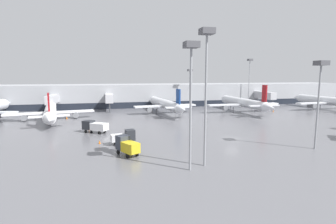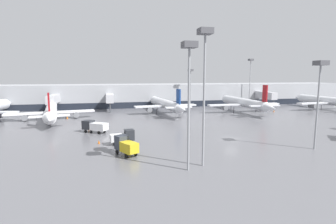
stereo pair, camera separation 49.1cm
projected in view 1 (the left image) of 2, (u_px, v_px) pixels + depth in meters
The scene contains 18 objects.
ground_plane at pixel (232, 139), 52.38m from camera, with size 320.00×320.00×0.00m, color slate.
terminal_building at pixel (165, 95), 111.36m from camera, with size 160.00×27.87×9.00m.
parked_jet_0 at pixel (165, 104), 87.31m from camera, with size 21.21×35.00×8.75m.
parked_jet_1 at pixel (244, 103), 90.23m from camera, with size 26.12×34.87×9.82m.
parked_jet_2 at pixel (51, 111), 75.22m from camera, with size 24.22×38.95×8.51m.
parked_jet_3 at pixel (329, 101), 97.26m from camera, with size 27.57×34.60×10.28m.
service_truck_0 at pixel (95, 126), 58.00m from camera, with size 5.90×4.96×2.66m.
service_truck_1 at pixel (124, 137), 48.41m from camera, with size 4.55×2.45×2.65m.
service_truck_2 at pixel (127, 145), 41.75m from camera, with size 3.75×4.86×2.98m.
traffic_cone_0 at pixel (67, 118), 76.78m from camera, with size 0.51×0.51×0.74m.
traffic_cone_1 at pixel (89, 129), 61.24m from camera, with size 0.41×0.41×0.65m.
traffic_cone_2 at pixel (100, 142), 48.89m from camera, with size 0.40×0.40×0.67m.
traffic_cone_4 at pixel (273, 111), 91.53m from camera, with size 0.38×0.38×0.79m.
apron_light_mast_0 at pixel (206, 59), 35.01m from camera, with size 1.80×1.80×18.84m.
apron_light_mast_2 at pixel (250, 69), 107.96m from camera, with size 1.80×1.80×19.36m.
apron_light_mast_3 at pixel (320, 78), 43.87m from camera, with size 1.80×1.80×15.10m.
apron_light_mast_4 at pixel (190, 77), 101.17m from camera, with size 1.80×1.80×15.00m.
apron_light_mast_5 at pixel (191, 69), 33.46m from camera, with size 1.80×1.80×16.91m.
Camera 1 is at (-24.10, -46.85, 12.70)m, focal length 28.00 mm.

